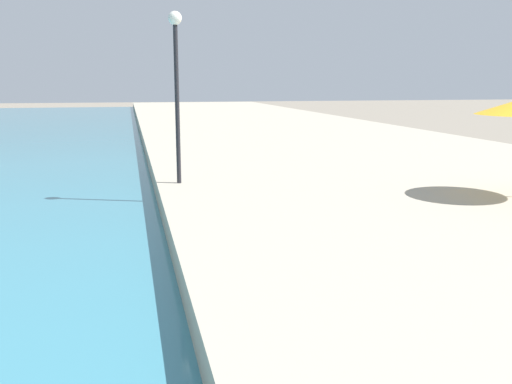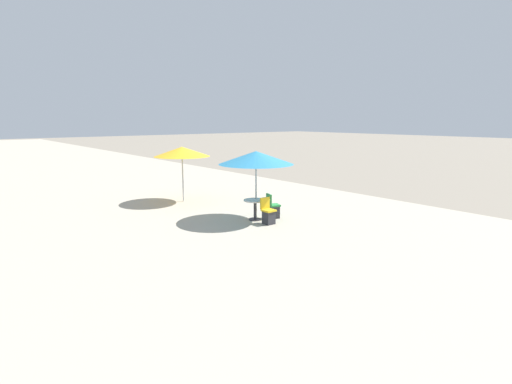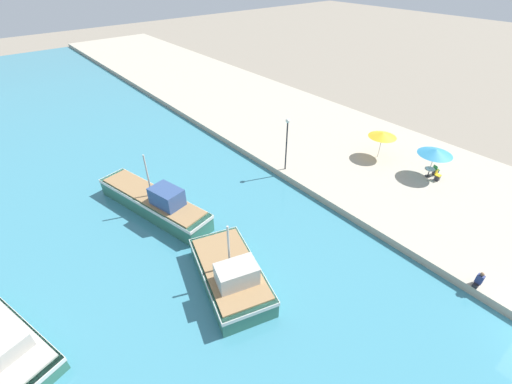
% 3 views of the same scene
% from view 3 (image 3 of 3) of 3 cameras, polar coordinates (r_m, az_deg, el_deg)
% --- Properties ---
extents(quay_promenade, '(16.00, 90.00, 0.59)m').
position_cam_3_polar(quay_promenade, '(45.72, -3.59, 15.42)').
color(quay_promenade, '#B2A893').
rests_on(quay_promenade, ground_plane).
extents(fishing_boat_near, '(4.75, 6.96, 4.31)m').
position_cam_3_polar(fishing_boat_near, '(19.85, -4.19, -13.47)').
color(fishing_boat_near, '#33705B').
rests_on(fishing_boat_near, water_basin).
extents(fishing_boat_far, '(4.47, 10.23, 4.72)m').
position_cam_3_polar(fishing_boat_far, '(25.72, -16.53, -1.58)').
color(fishing_boat_far, '#33705B').
rests_on(fishing_boat_far, water_basin).
extents(cafe_umbrella_pink, '(2.66, 2.66, 2.47)m').
position_cam_3_polar(cafe_umbrella_pink, '(30.59, 27.76, 5.95)').
color(cafe_umbrella_pink, '#B7B7B7').
rests_on(cafe_umbrella_pink, quay_promenade).
extents(cafe_umbrella_white, '(2.41, 2.41, 2.41)m').
position_cam_3_polar(cafe_umbrella_white, '(31.90, 20.37, 8.97)').
color(cafe_umbrella_white, '#B7B7B7').
rests_on(cafe_umbrella_white, quay_promenade).
extents(cafe_table, '(0.80, 0.80, 0.74)m').
position_cam_3_polar(cafe_table, '(31.24, 26.92, 3.15)').
color(cafe_table, '#333338').
rests_on(cafe_table, quay_promenade).
extents(cafe_chair_left, '(0.41, 0.44, 0.91)m').
position_cam_3_polar(cafe_chair_left, '(31.14, 27.97, 2.26)').
color(cafe_chair_left, '#2D2D33').
rests_on(cafe_chair_left, quay_promenade).
extents(cafe_chair_right, '(0.53, 0.51, 0.91)m').
position_cam_3_polar(cafe_chair_right, '(31.85, 27.73, 3.06)').
color(cafe_chair_right, '#2D2D33').
rests_on(cafe_chair_right, quay_promenade).
extents(person_at_quay, '(0.51, 0.36, 0.93)m').
position_cam_3_polar(person_at_quay, '(22.95, 33.17, -12.15)').
color(person_at_quay, '#232328').
rests_on(person_at_quay, quay_promenade).
extents(lamppost, '(0.36, 0.36, 4.56)m').
position_cam_3_polar(lamppost, '(27.78, 5.18, 9.31)').
color(lamppost, '#232328').
rests_on(lamppost, quay_promenade).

